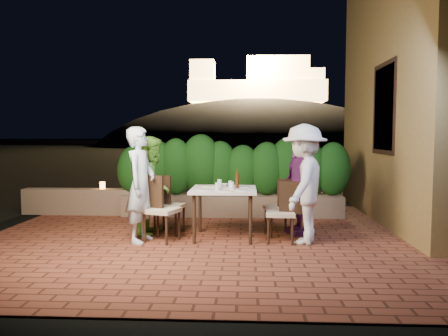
# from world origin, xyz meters

# --- Properties ---
(ground) EXTENTS (400.00, 400.00, 0.00)m
(ground) POSITION_xyz_m (0.00, 0.00, -0.02)
(ground) COLOR black
(ground) RESTS_ON ground
(terrace_floor) EXTENTS (7.00, 6.00, 0.15)m
(terrace_floor) POSITION_xyz_m (0.00, 0.50, -0.07)
(terrace_floor) COLOR brown
(terrace_floor) RESTS_ON ground
(building_wall) EXTENTS (1.60, 5.00, 5.00)m
(building_wall) POSITION_xyz_m (3.60, 2.00, 2.50)
(building_wall) COLOR #A27F40
(building_wall) RESTS_ON ground
(window_pane) EXTENTS (0.08, 1.00, 1.40)m
(window_pane) POSITION_xyz_m (2.82, 1.50, 2.00)
(window_pane) COLOR black
(window_pane) RESTS_ON building_wall
(window_frame) EXTENTS (0.06, 1.15, 1.55)m
(window_frame) POSITION_xyz_m (2.81, 1.50, 2.00)
(window_frame) COLOR black
(window_frame) RESTS_ON building_wall
(planter) EXTENTS (4.20, 0.55, 0.40)m
(planter) POSITION_xyz_m (0.20, 2.30, 0.20)
(planter) COLOR #77604C
(planter) RESTS_ON ground
(hedge) EXTENTS (4.00, 0.70, 1.10)m
(hedge) POSITION_xyz_m (0.20, 2.30, 0.95)
(hedge) COLOR #144312
(hedge) RESTS_ON planter
(parapet) EXTENTS (2.20, 0.30, 0.50)m
(parapet) POSITION_xyz_m (-2.80, 2.30, 0.25)
(parapet) COLOR #77604C
(parapet) RESTS_ON ground
(hill) EXTENTS (52.00, 40.00, 22.00)m
(hill) POSITION_xyz_m (2.00, 60.00, -4.00)
(hill) COLOR black
(hill) RESTS_ON ground
(fortress) EXTENTS (26.00, 8.00, 8.00)m
(fortress) POSITION_xyz_m (2.00, 60.00, 10.50)
(fortress) COLOR #FFCC7A
(fortress) RESTS_ON hill
(dining_table) EXTENTS (0.97, 0.97, 0.75)m
(dining_table) POSITION_xyz_m (0.13, 0.45, 0.38)
(dining_table) COLOR white
(dining_table) RESTS_ON ground
(plate_nw) EXTENTS (0.21, 0.21, 0.01)m
(plate_nw) POSITION_xyz_m (-0.13, 0.22, 0.76)
(plate_nw) COLOR white
(plate_nw) RESTS_ON dining_table
(plate_sw) EXTENTS (0.21, 0.21, 0.01)m
(plate_sw) POSITION_xyz_m (-0.11, 0.68, 0.76)
(plate_sw) COLOR white
(plate_sw) RESTS_ON dining_table
(plate_ne) EXTENTS (0.24, 0.24, 0.01)m
(plate_ne) POSITION_xyz_m (0.38, 0.22, 0.76)
(plate_ne) COLOR white
(plate_ne) RESTS_ON dining_table
(plate_se) EXTENTS (0.20, 0.20, 0.01)m
(plate_se) POSITION_xyz_m (0.43, 0.65, 0.76)
(plate_se) COLOR white
(plate_se) RESTS_ON dining_table
(plate_centre) EXTENTS (0.21, 0.21, 0.01)m
(plate_centre) POSITION_xyz_m (0.14, 0.46, 0.76)
(plate_centre) COLOR white
(plate_centre) RESTS_ON dining_table
(plate_front) EXTENTS (0.21, 0.21, 0.01)m
(plate_front) POSITION_xyz_m (0.20, 0.10, 0.76)
(plate_front) COLOR white
(plate_front) RESTS_ON dining_table
(glass_nw) EXTENTS (0.06, 0.06, 0.11)m
(glass_nw) POSITION_xyz_m (0.05, 0.29, 0.80)
(glass_nw) COLOR silver
(glass_nw) RESTS_ON dining_table
(glass_sw) EXTENTS (0.07, 0.07, 0.12)m
(glass_sw) POSITION_xyz_m (0.06, 0.66, 0.81)
(glass_sw) COLOR silver
(glass_sw) RESTS_ON dining_table
(glass_ne) EXTENTS (0.06, 0.06, 0.11)m
(glass_ne) POSITION_xyz_m (0.26, 0.37, 0.81)
(glass_ne) COLOR silver
(glass_ne) RESTS_ON dining_table
(glass_se) EXTENTS (0.06, 0.06, 0.10)m
(glass_se) POSITION_xyz_m (0.23, 0.60, 0.80)
(glass_se) COLOR silver
(glass_se) RESTS_ON dining_table
(beer_bottle) EXTENTS (0.05, 0.05, 0.28)m
(beer_bottle) POSITION_xyz_m (0.34, 0.54, 0.89)
(beer_bottle) COLOR #461F0B
(beer_bottle) RESTS_ON dining_table
(bowl) EXTENTS (0.18, 0.18, 0.04)m
(bowl) POSITION_xyz_m (0.11, 0.76, 0.77)
(bowl) COLOR white
(bowl) RESTS_ON dining_table
(chair_left_front) EXTENTS (0.57, 0.57, 0.96)m
(chair_left_front) POSITION_xyz_m (-0.75, 0.19, 0.48)
(chair_left_front) COLOR black
(chair_left_front) RESTS_ON ground
(chair_left_back) EXTENTS (0.51, 0.51, 0.92)m
(chair_left_back) POSITION_xyz_m (-0.73, 0.69, 0.46)
(chair_left_back) COLOR black
(chair_left_back) RESTS_ON ground
(chair_right_front) EXTENTS (0.43, 0.43, 0.88)m
(chair_right_front) POSITION_xyz_m (0.97, 0.23, 0.44)
(chair_right_front) COLOR black
(chair_right_front) RESTS_ON ground
(chair_right_back) EXTENTS (0.48, 0.48, 0.87)m
(chair_right_back) POSITION_xyz_m (0.98, 0.70, 0.44)
(chair_right_back) COLOR black
(chair_right_back) RESTS_ON ground
(diner_blue) EXTENTS (0.50, 0.67, 1.67)m
(diner_blue) POSITION_xyz_m (-1.05, 0.16, 0.83)
(diner_blue) COLOR silver
(diner_blue) RESTS_ON ground
(diner_green) EXTENTS (0.63, 0.78, 1.53)m
(diner_green) POSITION_xyz_m (-0.99, 0.71, 0.76)
(diner_green) COLOR #72C93F
(diner_green) RESTS_ON ground
(diner_white) EXTENTS (0.98, 1.25, 1.71)m
(diner_white) POSITION_xyz_m (1.30, 0.20, 0.85)
(diner_white) COLOR white
(diner_white) RESTS_ON ground
(diner_purple) EXTENTS (0.65, 1.00, 1.58)m
(diner_purple) POSITION_xyz_m (1.31, 0.76, 0.79)
(diner_purple) COLOR #6F287A
(diner_purple) RESTS_ON ground
(parapet_lamp) EXTENTS (0.10, 0.10, 0.14)m
(parapet_lamp) POSITION_xyz_m (-2.34, 2.30, 0.57)
(parapet_lamp) COLOR orange
(parapet_lamp) RESTS_ON parapet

